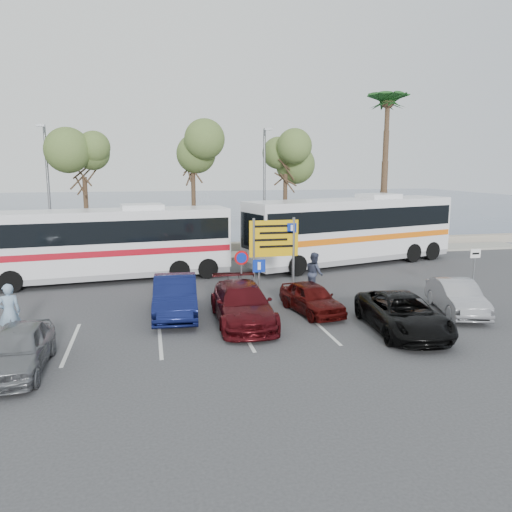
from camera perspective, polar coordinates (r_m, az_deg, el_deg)
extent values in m
plane|color=#353537|center=(19.16, 1.45, -7.43)|extent=(120.00, 120.00, 0.00)
cube|color=#9C9B8E|center=(32.54, -4.37, 0.01)|extent=(44.00, 2.40, 0.15)
cube|color=gray|center=(34.46, -4.84, 0.95)|extent=(48.00, 0.80, 0.60)
plane|color=#404E67|center=(78.08, -9.05, 5.78)|extent=(140.00, 140.00, 0.00)
cylinder|color=#382619|center=(32.10, -18.76, 4.04)|extent=(0.28, 0.28, 5.04)
cylinder|color=#382619|center=(31.99, -7.11, 4.99)|extent=(0.28, 0.28, 5.60)
cylinder|color=#382619|center=(33.09, 3.33, 4.85)|extent=(0.28, 0.28, 5.18)
cylinder|color=#382619|center=(35.48, 14.47, 8.81)|extent=(0.48, 0.48, 10.00)
cylinder|color=slate|center=(31.89, -22.58, 6.44)|extent=(0.16, 0.16, 8.00)
cylinder|color=slate|center=(31.49, -23.23, 13.57)|extent=(0.12, 0.90, 0.12)
cube|color=slate|center=(31.00, -23.40, 13.53)|extent=(0.45, 0.25, 0.12)
cylinder|color=slate|center=(32.23, 0.96, 7.24)|extent=(0.16, 0.16, 8.00)
cylinder|color=slate|center=(31.83, 1.17, 14.32)|extent=(0.12, 0.90, 0.12)
cube|color=slate|center=(31.34, 1.39, 14.29)|extent=(0.45, 0.25, 0.12)
cylinder|color=slate|center=(21.77, -0.26, -0.40)|extent=(0.12, 0.12, 3.60)
cylinder|color=slate|center=(22.21, 4.29, -0.22)|extent=(0.12, 0.12, 3.60)
cube|color=#E0A70B|center=(21.83, 2.05, 2.02)|extent=(2.20, 0.06, 1.60)
cube|color=#0C2699|center=(21.94, 4.12, 3.22)|extent=(0.42, 0.01, 0.42)
cylinder|color=slate|center=(21.01, -1.68, -2.74)|extent=(0.07, 0.07, 2.20)
cylinder|color=#B20C0C|center=(20.79, -1.67, -0.20)|extent=(0.60, 0.03, 0.60)
cylinder|color=slate|center=(19.56, 0.34, -3.71)|extent=(0.07, 0.07, 2.20)
cube|color=#0C2699|center=(19.35, 0.36, -1.13)|extent=(0.50, 0.03, 0.50)
cylinder|color=slate|center=(24.33, 23.62, -1.82)|extent=(0.07, 0.07, 2.20)
cube|color=white|center=(24.15, 23.80, 0.26)|extent=(0.50, 0.03, 0.40)
cube|color=silver|center=(26.55, -16.78, 1.76)|extent=(12.72, 4.11, 3.07)
cube|color=black|center=(26.48, -16.84, 2.93)|extent=(12.48, 4.12, 1.09)
cube|color=#A30C1A|center=(26.62, -16.73, 0.70)|extent=(12.60, 4.12, 0.31)
cube|color=gray|center=(26.80, -16.62, -1.49)|extent=(12.60, 4.07, 0.57)
cube|color=silver|center=(26.37, -16.97, 5.33)|extent=(2.26, 1.90, 0.25)
cube|color=silver|center=(30.34, 10.85, 3.30)|extent=(13.67, 6.38, 3.29)
cube|color=black|center=(30.27, 10.89, 4.40)|extent=(13.42, 6.35, 1.17)
cube|color=orange|center=(30.40, 10.82, 2.30)|extent=(13.55, 6.37, 0.33)
cube|color=gray|center=(30.57, 10.75, 0.23)|extent=(13.53, 6.32, 0.61)
cube|color=silver|center=(30.18, 10.96, 6.65)|extent=(2.63, 2.33, 0.27)
imported|color=slate|center=(15.94, -25.59, -9.57)|extent=(1.61, 3.98, 1.35)
imported|color=#0E1545|center=(19.90, -9.21, -4.56)|extent=(1.91, 4.79, 1.55)
imported|color=#470B10|center=(18.74, -1.57, -5.50)|extent=(2.16, 5.09, 1.46)
imported|color=#420A09|center=(20.13, 6.36, -4.79)|extent=(2.06, 3.82, 1.24)
imported|color=black|center=(18.48, 16.42, -6.34)|extent=(2.68, 5.02, 1.34)
imported|color=#949499|center=(21.55, 21.97, -4.36)|extent=(2.36, 4.23, 1.32)
imported|color=#7C99B5|center=(18.65, -26.38, -5.82)|extent=(0.84, 0.69, 1.98)
imported|color=#363C52|center=(23.22, 6.69, -1.92)|extent=(0.80, 0.98, 1.91)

